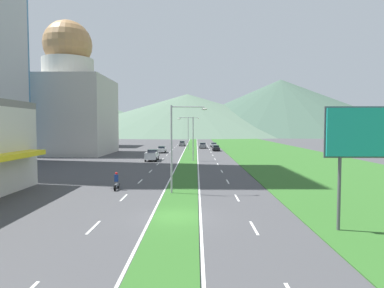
{
  "coord_description": "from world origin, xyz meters",
  "views": [
    {
      "loc": [
        1.44,
        -23.09,
        6.43
      ],
      "look_at": [
        0.75,
        30.52,
        3.55
      ],
      "focal_mm": 30.97,
      "sensor_mm": 36.0,
      "label": 1
    }
  ],
  "objects_px": {
    "street_lamp_mid": "(191,135)",
    "street_lamp_far": "(189,131)",
    "billboard_roadside": "(375,137)",
    "car_0": "(203,145)",
    "street_lamp_near": "(176,142)",
    "car_1": "(182,143)",
    "car_3": "(216,148)",
    "pickup_truck_0": "(152,155)",
    "motorcycle_rider": "(117,182)",
    "car_4": "(214,145)",
    "car_2": "(162,149)"
  },
  "relations": [
    {
      "from": "street_lamp_near",
      "to": "street_lamp_mid",
      "type": "relative_size",
      "value": 1.03
    },
    {
      "from": "street_lamp_mid",
      "to": "car_1",
      "type": "height_order",
      "value": "street_lamp_mid"
    },
    {
      "from": "car_1",
      "to": "pickup_truck_0",
      "type": "height_order",
      "value": "pickup_truck_0"
    },
    {
      "from": "car_1",
      "to": "car_2",
      "type": "relative_size",
      "value": 0.9
    },
    {
      "from": "street_lamp_mid",
      "to": "car_2",
      "type": "distance_m",
      "value": 20.92
    },
    {
      "from": "car_0",
      "to": "pickup_truck_0",
      "type": "height_order",
      "value": "pickup_truck_0"
    },
    {
      "from": "car_0",
      "to": "motorcycle_rider",
      "type": "relative_size",
      "value": 2.26
    },
    {
      "from": "car_0",
      "to": "car_1",
      "type": "distance_m",
      "value": 13.03
    },
    {
      "from": "street_lamp_far",
      "to": "car_3",
      "type": "distance_m",
      "value": 9.36
    },
    {
      "from": "car_0",
      "to": "car_2",
      "type": "distance_m",
      "value": 19.57
    },
    {
      "from": "street_lamp_far",
      "to": "pickup_truck_0",
      "type": "xyz_separation_m",
      "value": [
        -6.44,
        -28.83,
        -4.19
      ]
    },
    {
      "from": "street_lamp_mid",
      "to": "car_0",
      "type": "xyz_separation_m",
      "value": [
        2.84,
        35.8,
        -3.95
      ]
    },
    {
      "from": "pickup_truck_0",
      "to": "street_lamp_near",
      "type": "bearing_deg",
      "value": -168.18
    },
    {
      "from": "car_1",
      "to": "motorcycle_rider",
      "type": "relative_size",
      "value": 2.1
    },
    {
      "from": "billboard_roadside",
      "to": "car_1",
      "type": "height_order",
      "value": "billboard_roadside"
    },
    {
      "from": "car_4",
      "to": "street_lamp_far",
      "type": "bearing_deg",
      "value": -32.01
    },
    {
      "from": "street_lamp_mid",
      "to": "car_2",
      "type": "height_order",
      "value": "street_lamp_mid"
    },
    {
      "from": "car_3",
      "to": "car_4",
      "type": "bearing_deg",
      "value": 179.11
    },
    {
      "from": "street_lamp_near",
      "to": "car_3",
      "type": "distance_m",
      "value": 55.67
    },
    {
      "from": "street_lamp_near",
      "to": "car_2",
      "type": "relative_size",
      "value": 1.8
    },
    {
      "from": "car_0",
      "to": "motorcycle_rider",
      "type": "bearing_deg",
      "value": -8.91
    },
    {
      "from": "street_lamp_far",
      "to": "pickup_truck_0",
      "type": "height_order",
      "value": "street_lamp_far"
    },
    {
      "from": "car_1",
      "to": "car_4",
      "type": "xyz_separation_m",
      "value": [
        10.03,
        -5.72,
        -0.09
      ]
    },
    {
      "from": "car_2",
      "to": "street_lamp_near",
      "type": "bearing_deg",
      "value": -172.46
    },
    {
      "from": "car_1",
      "to": "car_4",
      "type": "relative_size",
      "value": 0.94
    },
    {
      "from": "street_lamp_near",
      "to": "street_lamp_far",
      "type": "distance_m",
      "value": 59.35
    },
    {
      "from": "car_3",
      "to": "pickup_truck_0",
      "type": "bearing_deg",
      "value": -28.81
    },
    {
      "from": "street_lamp_far",
      "to": "car_4",
      "type": "xyz_separation_m",
      "value": [
        7.29,
        11.67,
        -4.45
      ]
    },
    {
      "from": "motorcycle_rider",
      "to": "car_4",
      "type": "bearing_deg",
      "value": -11.04
    },
    {
      "from": "car_2",
      "to": "motorcycle_rider",
      "type": "distance_m",
      "value": 47.03
    },
    {
      "from": "car_3",
      "to": "street_lamp_mid",
      "type": "bearing_deg",
      "value": -13.55
    },
    {
      "from": "billboard_roadside",
      "to": "car_4",
      "type": "xyz_separation_m",
      "value": [
        -5.37,
        82.28,
        -5.05
      ]
    },
    {
      "from": "car_1",
      "to": "car_3",
      "type": "height_order",
      "value": "car_1"
    },
    {
      "from": "car_0",
      "to": "car_1",
      "type": "bearing_deg",
      "value": -150.06
    },
    {
      "from": "billboard_roadside",
      "to": "car_3",
      "type": "bearing_deg",
      "value": 94.84
    },
    {
      "from": "car_1",
      "to": "motorcycle_rider",
      "type": "height_order",
      "value": "motorcycle_rider"
    },
    {
      "from": "street_lamp_mid",
      "to": "motorcycle_rider",
      "type": "xyz_separation_m",
      "value": [
        -7.14,
        -27.88,
        -4.02
      ]
    },
    {
      "from": "street_lamp_near",
      "to": "car_4",
      "type": "xyz_separation_m",
      "value": [
        7.35,
        71.02,
        -4.23
      ]
    },
    {
      "from": "street_lamp_mid",
      "to": "pickup_truck_0",
      "type": "relative_size",
      "value": 1.51
    },
    {
      "from": "street_lamp_near",
      "to": "car_1",
      "type": "xyz_separation_m",
      "value": [
        -2.68,
        76.74,
        -4.14
      ]
    },
    {
      "from": "street_lamp_far",
      "to": "car_1",
      "type": "height_order",
      "value": "street_lamp_far"
    },
    {
      "from": "street_lamp_mid",
      "to": "street_lamp_far",
      "type": "height_order",
      "value": "street_lamp_far"
    },
    {
      "from": "billboard_roadside",
      "to": "car_0",
      "type": "distance_m",
      "value": 77.39
    },
    {
      "from": "car_1",
      "to": "pickup_truck_0",
      "type": "bearing_deg",
      "value": 175.41
    },
    {
      "from": "billboard_roadside",
      "to": "car_1",
      "type": "relative_size",
      "value": 1.82
    },
    {
      "from": "street_lamp_far",
      "to": "pickup_truck_0",
      "type": "relative_size",
      "value": 1.65
    },
    {
      "from": "car_0",
      "to": "car_2",
      "type": "relative_size",
      "value": 0.97
    },
    {
      "from": "street_lamp_mid",
      "to": "motorcycle_rider",
      "type": "distance_m",
      "value": 29.06
    },
    {
      "from": "car_0",
      "to": "car_3",
      "type": "bearing_deg",
      "value": 17.5
    },
    {
      "from": "street_lamp_mid",
      "to": "street_lamp_far",
      "type": "distance_m",
      "value": 29.71
    }
  ]
}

